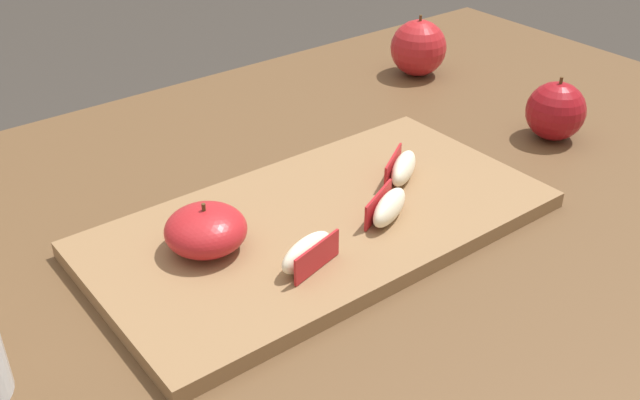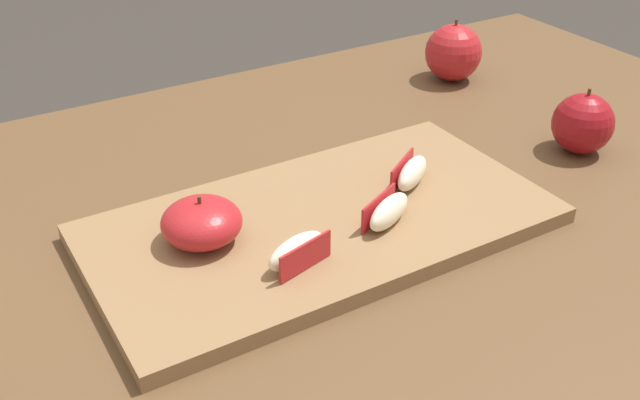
% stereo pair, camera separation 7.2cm
% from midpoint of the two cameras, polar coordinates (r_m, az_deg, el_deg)
% --- Properties ---
extents(dining_table, '(1.36, 0.76, 0.76)m').
position_cam_midpoint_polar(dining_table, '(0.84, 0.88, -7.19)').
color(dining_table, brown).
rests_on(dining_table, ground_plane).
extents(cutting_board, '(0.46, 0.24, 0.02)m').
position_cam_midpoint_polar(cutting_board, '(0.74, 2.80, -1.97)').
color(cutting_board, olive).
rests_on(cutting_board, dining_table).
extents(apple_half_skin_up, '(0.08, 0.08, 0.05)m').
position_cam_midpoint_polar(apple_half_skin_up, '(0.69, -6.20, -1.82)').
color(apple_half_skin_up, '#B21E23').
rests_on(apple_half_skin_up, cutting_board).
extents(apple_wedge_middle, '(0.07, 0.05, 0.03)m').
position_cam_midpoint_polar(apple_wedge_middle, '(0.79, 9.67, 2.00)').
color(apple_wedge_middle, '#F4EACC').
rests_on(apple_wedge_middle, cutting_board).
extents(apple_wedge_back, '(0.07, 0.04, 0.03)m').
position_cam_midpoint_polar(apple_wedge_back, '(0.66, 1.36, -4.10)').
color(apple_wedge_back, '#F4EACC').
rests_on(apple_wedge_back, cutting_board).
extents(apple_wedge_front, '(0.07, 0.05, 0.03)m').
position_cam_midpoint_polar(apple_wedge_front, '(0.72, 8.14, -0.96)').
color(apple_wedge_front, '#F4EACC').
rests_on(apple_wedge_front, cutting_board).
extents(whole_apple_crimson, '(0.08, 0.08, 0.09)m').
position_cam_midpoint_polar(whole_apple_crimson, '(1.10, 12.16, 11.04)').
color(whole_apple_crimson, '#B21E23').
rests_on(whole_apple_crimson, dining_table).
extents(whole_apple_red_delicious, '(0.07, 0.07, 0.08)m').
position_cam_midpoint_polar(whole_apple_red_delicious, '(0.94, 21.76, 5.46)').
color(whole_apple_red_delicious, maroon).
rests_on(whole_apple_red_delicious, dining_table).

